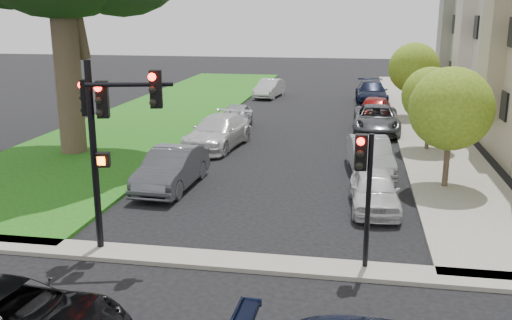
% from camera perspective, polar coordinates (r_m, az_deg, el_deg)
% --- Properties ---
extents(ground, '(140.00, 140.00, 0.00)m').
position_cam_1_polar(ground, '(13.21, -3.91, -13.92)').
color(ground, black).
rests_on(ground, ground).
extents(grass_strip, '(8.00, 44.00, 0.12)m').
position_cam_1_polar(grass_strip, '(37.71, -8.48, 4.94)').
color(grass_strip, '#1D4C10').
rests_on(grass_strip, ground).
extents(sidewalk_right, '(3.50, 44.00, 0.12)m').
position_cam_1_polar(sidewalk_right, '(36.00, 16.11, 4.06)').
color(sidewalk_right, '#A5A396').
rests_on(sidewalk_right, ground).
extents(sidewalk_cross, '(60.00, 1.00, 0.12)m').
position_cam_1_polar(sidewalk_cross, '(14.92, -2.04, -10.12)').
color(sidewalk_cross, '#A5A396').
rests_on(sidewalk_cross, ground).
extents(house_d, '(7.70, 7.55, 15.97)m').
position_cam_1_polar(house_d, '(42.83, 23.74, 14.28)').
color(house_d, gray).
rests_on(house_d, ground).
extents(small_tree_a, '(2.98, 2.98, 4.46)m').
position_cam_1_polar(small_tree_a, '(21.39, 18.92, 4.86)').
color(small_tree_a, '#4E3F2D').
rests_on(small_tree_a, ground).
extents(small_tree_b, '(2.61, 2.61, 3.91)m').
position_cam_1_polar(small_tree_b, '(27.26, 17.06, 6.18)').
color(small_tree_b, '#4E3F2D').
rests_on(small_tree_b, ground).
extents(small_tree_c, '(3.03, 3.03, 4.55)m').
position_cam_1_polar(small_tree_c, '(35.78, 15.53, 8.85)').
color(small_tree_c, '#4E3F2D').
rests_on(small_tree_c, ground).
extents(traffic_signal_main, '(2.51, 0.76, 5.13)m').
position_cam_1_polar(traffic_signal_main, '(15.12, -14.69, 3.61)').
color(traffic_signal_main, black).
rests_on(traffic_signal_main, ground).
extents(traffic_signal_secondary, '(0.46, 0.37, 3.51)m').
position_cam_1_polar(traffic_signal_secondary, '(13.98, 10.79, -1.65)').
color(traffic_signal_secondary, black).
rests_on(traffic_signal_secondary, ground).
extents(car_cross_near, '(4.94, 2.60, 1.33)m').
position_cam_1_polar(car_cross_near, '(12.17, -23.60, -14.33)').
color(car_cross_near, black).
rests_on(car_cross_near, ground).
extents(car_parked_0, '(1.72, 3.87, 1.29)m').
position_cam_1_polar(car_parked_0, '(19.08, 11.74, -2.94)').
color(car_parked_0, silver).
rests_on(car_parked_0, ground).
extents(car_parked_1, '(2.00, 4.44, 1.41)m').
position_cam_1_polar(car_parked_1, '(23.31, 11.31, 0.44)').
color(car_parked_1, '#999BA0').
rests_on(car_parked_1, ground).
extents(car_parked_2, '(2.41, 5.18, 1.44)m').
position_cam_1_polar(car_parked_2, '(31.25, 11.93, 4.01)').
color(car_parked_2, '#3F4247').
rests_on(car_parked_2, ground).
extents(car_parked_3, '(2.33, 4.55, 1.48)m').
position_cam_1_polar(car_parked_3, '(34.20, 11.74, 4.96)').
color(car_parked_3, maroon).
rests_on(car_parked_3, ground).
extents(car_parked_4, '(2.33, 5.36, 1.54)m').
position_cam_1_polar(car_parked_4, '(41.30, 11.47, 6.63)').
color(car_parked_4, black).
rests_on(car_parked_4, ground).
extents(car_parked_5, '(1.74, 4.55, 1.48)m').
position_cam_1_polar(car_parked_5, '(21.05, -8.45, -0.86)').
color(car_parked_5, '#3F4247').
rests_on(car_parked_5, ground).
extents(car_parked_6, '(2.78, 5.43, 1.51)m').
position_cam_1_polar(car_parked_6, '(27.20, -3.83, 2.82)').
color(car_parked_6, silver).
rests_on(car_parked_6, ground).
extents(car_parked_7, '(1.88, 4.07, 1.35)m').
position_cam_1_polar(car_parked_7, '(31.53, -2.01, 4.33)').
color(car_parked_7, '#999BA0').
rests_on(car_parked_7, ground).
extents(car_parked_9, '(1.98, 4.28, 1.36)m').
position_cam_1_polar(car_parked_9, '(43.40, 1.35, 7.18)').
color(car_parked_9, silver).
rests_on(car_parked_9, ground).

